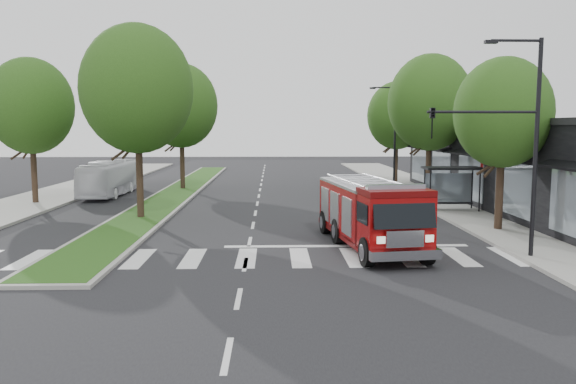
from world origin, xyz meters
name	(u,v)px	position (x,y,z in m)	size (l,w,h in m)	color
ground	(250,242)	(0.00, 0.00, 0.00)	(140.00, 140.00, 0.00)	black
sidewalk_right	(462,206)	(12.50, 10.00, 0.07)	(5.00, 80.00, 0.15)	gray
sidewalk_left	(13,208)	(-14.50, 10.00, 0.07)	(5.00, 80.00, 0.15)	gray
median	(179,192)	(-6.00, 18.00, 0.08)	(3.00, 50.00, 0.15)	gray
storefront_row	(536,166)	(17.00, 10.00, 2.50)	(8.00, 30.00, 5.00)	black
bus_shelter	(451,177)	(11.20, 8.15, 2.04)	(3.20, 1.60, 2.61)	black
tree_right_near	(503,113)	(11.50, 2.00, 5.51)	(4.40, 4.40, 8.05)	black
tree_right_mid	(430,103)	(11.50, 14.00, 6.49)	(5.60, 5.60, 9.72)	black
tree_right_far	(397,116)	(11.50, 24.00, 5.84)	(5.00, 5.00, 8.73)	black
tree_median_near	(137,89)	(-6.00, 6.00, 6.81)	(5.80, 5.80, 10.16)	black
tree_median_far	(181,106)	(-6.00, 20.00, 6.49)	(5.60, 5.60, 9.72)	black
tree_left_mid	(31,106)	(-14.00, 12.00, 6.16)	(5.20, 5.20, 9.16)	black
streetlight_right_near	(512,133)	(9.61, -3.50, 4.67)	(4.08, 0.22, 8.00)	black
streetlight_right_far	(393,132)	(10.35, 20.00, 4.48)	(2.11, 0.20, 8.00)	black
fire_engine	(370,214)	(4.92, -1.14, 1.37)	(3.56, 8.50, 2.86)	#4F0404
city_bus	(111,178)	(-10.62, 16.78, 1.25)	(2.10, 8.97, 2.50)	silver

